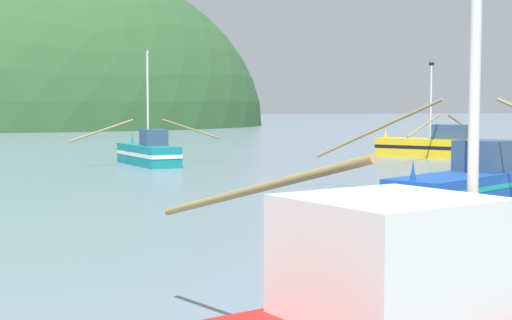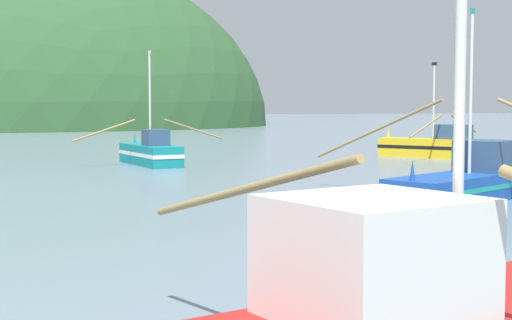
{
  "view_description": "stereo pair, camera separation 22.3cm",
  "coord_description": "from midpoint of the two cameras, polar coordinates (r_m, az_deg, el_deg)",
  "views": [
    {
      "loc": [
        -8.09,
        3.43,
        3.48
      ],
      "look_at": [
        0.76,
        30.98,
        1.4
      ],
      "focal_mm": 53.24,
      "sensor_mm": 36.0,
      "label": 1
    },
    {
      "loc": [
        -7.88,
        3.36,
        3.48
      ],
      "look_at": [
        0.76,
        30.98,
        1.4
      ],
      "focal_mm": 53.24,
      "sensor_mm": 36.0,
      "label": 2
    }
  ],
  "objects": [
    {
      "name": "hill_far_right",
      "position": [
        137.17,
        -18.01,
        2.45
      ],
      "size": [
        90.12,
        72.1,
        60.99
      ],
      "primitive_type": "ellipsoid",
      "color": "#2D562D",
      "rests_on": "ground"
    },
    {
      "name": "fishing_boat_teal",
      "position": [
        44.84,
        -7.78,
        0.54
      ],
      "size": [
        9.12,
        6.49,
        6.67
      ],
      "rotation": [
        0.0,
        0.0,
        1.74
      ],
      "color": "#147F84",
      "rests_on": "ground"
    },
    {
      "name": "fishing_boat_blue",
      "position": [
        29.25,
        16.04,
        -1.5
      ],
      "size": [
        8.33,
        12.58,
        7.02
      ],
      "rotation": [
        0.0,
        0.0,
        3.64
      ],
      "color": "#19479E",
      "rests_on": "ground"
    },
    {
      "name": "fishing_boat_yellow",
      "position": [
        51.73,
        14.22,
        0.99
      ],
      "size": [
        9.23,
        8.27,
        6.35
      ],
      "rotation": [
        0.0,
        0.0,
        2.22
      ],
      "color": "gold",
      "rests_on": "ground"
    }
  ]
}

